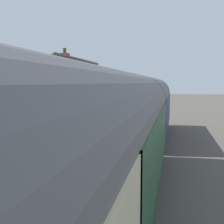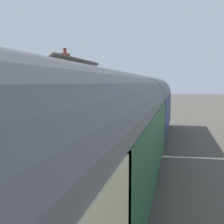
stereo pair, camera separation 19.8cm
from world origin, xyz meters
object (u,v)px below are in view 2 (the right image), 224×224
(bench_by_lamp, at_px, (109,112))
(planter_edge_far, at_px, (128,110))
(lamp_post_platform, at_px, (131,89))
(bench_platform_end, at_px, (116,109))
(station_building, at_px, (53,104))
(train, at_px, (122,130))
(station_sign_board, at_px, (41,132))
(planter_bench_left, at_px, (99,115))
(planter_edge_near, at_px, (89,111))
(tree_behind_building, at_px, (32,71))

(bench_by_lamp, distance_m, planter_edge_far, 4.30)
(lamp_post_platform, bearing_deg, bench_by_lamp, 169.08)
(bench_platform_end, height_order, lamp_post_platform, lamp_post_platform)
(station_building, relative_size, bench_platform_end, 5.48)
(train, distance_m, lamp_post_platform, 18.54)
(lamp_post_platform, bearing_deg, train, -171.47)
(lamp_post_platform, bearing_deg, station_sign_board, 179.39)
(lamp_post_platform, xyz_separation_m, station_sign_board, (-18.83, 0.20, -1.18))
(bench_platform_end, bearing_deg, planter_bench_left, 170.55)
(station_building, height_order, planter_edge_near, station_building)
(bench_by_lamp, height_order, planter_edge_near, bench_by_lamp)
(train, xyz_separation_m, station_building, (6.59, 5.83, 0.37))
(station_sign_board, bearing_deg, bench_by_lamp, 3.35)
(train, distance_m, bench_platform_end, 16.96)
(bench_by_lamp, bearing_deg, tree_behind_building, 60.72)
(bench_by_lamp, xyz_separation_m, planter_edge_far, (4.20, -0.89, -0.19))
(planter_bench_left, relative_size, station_sign_board, 0.50)
(planter_edge_far, xyz_separation_m, tree_behind_building, (1.72, 11.45, 4.01))
(planter_bench_left, xyz_separation_m, station_sign_board, (-13.20, -1.60, 0.89))
(bench_platform_end, relative_size, planter_edge_far, 1.70)
(bench_platform_end, distance_m, planter_edge_far, 1.37)
(train, relative_size, bench_platform_end, 22.58)
(station_building, relative_size, planter_bench_left, 9.79)
(planter_bench_left, relative_size, tree_behind_building, 0.11)
(train, distance_m, planter_edge_near, 15.38)
(tree_behind_building, bearing_deg, bench_platform_end, -103.86)
(train, bearing_deg, bench_by_lamp, 15.91)
(bench_by_lamp, relative_size, bench_platform_end, 1.00)
(bench_by_lamp, height_order, planter_bench_left, bench_by_lamp)
(station_building, distance_m, bench_platform_end, 10.15)
(station_building, xyz_separation_m, bench_platform_end, (9.90, -1.92, -1.17))
(bench_platform_end, distance_m, lamp_post_platform, 2.87)
(station_building, height_order, bench_by_lamp, station_building)
(bench_platform_end, distance_m, planter_edge_near, 3.06)
(planter_edge_near, xyz_separation_m, planter_bench_left, (-1.50, -1.37, -0.09))
(train, height_order, planter_edge_near, train)
(bench_by_lamp, bearing_deg, station_sign_board, -176.65)
(planter_edge_near, distance_m, planter_bench_left, 2.03)
(planter_edge_far, xyz_separation_m, station_sign_board, (-17.86, 0.09, 0.90))
(planter_edge_near, height_order, tree_behind_building, tree_behind_building)
(station_building, relative_size, lamp_post_platform, 2.29)
(station_sign_board, bearing_deg, lamp_post_platform, -0.61)
(planter_edge_near, relative_size, planter_bench_left, 0.95)
(station_building, distance_m, lamp_post_platform, 12.14)
(bench_platform_end, xyz_separation_m, tree_behind_building, (2.56, 10.39, 3.82))
(planter_edge_far, height_order, station_sign_board, station_sign_board)
(station_building, distance_m, tree_behind_building, 15.30)
(lamp_post_platform, height_order, station_sign_board, lamp_post_platform)
(station_sign_board, bearing_deg, train, -79.88)
(planter_edge_far, bearing_deg, lamp_post_platform, -6.09)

